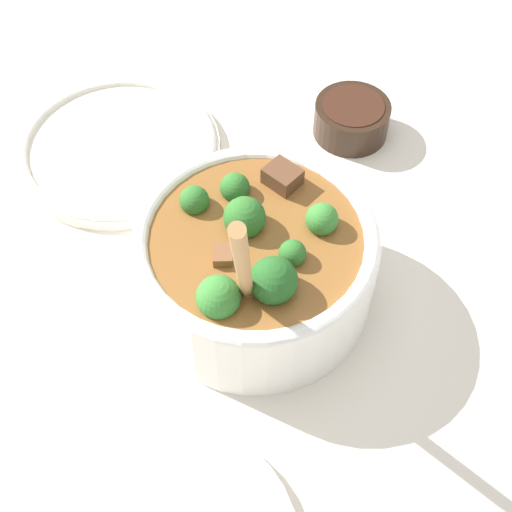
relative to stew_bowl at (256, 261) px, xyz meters
name	(u,v)px	position (x,y,z in m)	size (l,w,h in m)	color
ground_plane	(256,293)	(0.00, 0.00, -0.06)	(4.00, 4.00, 0.00)	silver
stew_bowl	(256,261)	(0.00, 0.00, 0.00)	(0.25, 0.23, 0.27)	white
condiment_bowl	(352,117)	(0.24, -0.09, -0.03)	(0.09, 0.09, 0.04)	black
empty_plate	(119,147)	(0.18, 0.18, -0.05)	(0.24, 0.24, 0.02)	silver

